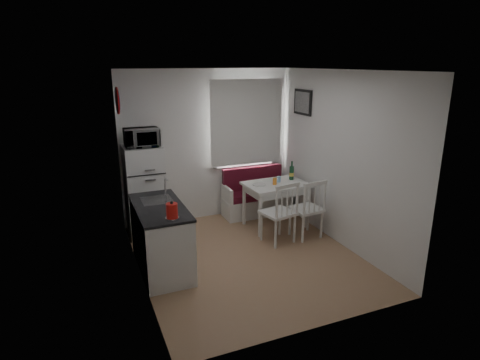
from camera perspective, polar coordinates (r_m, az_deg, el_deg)
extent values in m
cube|color=tan|center=(5.88, 1.10, -10.86)|extent=(3.00, 3.50, 0.02)
cube|color=white|center=(5.23, 1.27, 15.36)|extent=(3.00, 3.50, 0.02)
cube|color=white|center=(7.01, -4.61, 4.88)|extent=(3.00, 0.02, 2.60)
cube|color=white|center=(3.95, 11.49, -4.63)|extent=(3.00, 0.02, 2.60)
cube|color=white|center=(5.02, -14.70, -0.29)|extent=(0.02, 3.50, 2.60)
cube|color=white|center=(6.15, 14.09, 2.81)|extent=(0.02, 3.50, 2.60)
cube|color=white|center=(7.16, 0.78, 7.83)|extent=(1.22, 0.06, 1.47)
cube|color=white|center=(7.09, 1.00, 8.15)|extent=(1.35, 0.02, 1.50)
cube|color=white|center=(5.50, -11.16, -8.23)|extent=(0.60, 1.30, 0.86)
cube|color=black|center=(5.33, -11.42, -3.78)|extent=(0.62, 1.32, 0.03)
cube|color=#99999E|center=(5.58, -11.72, -3.26)|extent=(0.40, 0.40, 0.10)
cylinder|color=silver|center=(5.72, -10.61, -0.80)|extent=(0.02, 0.02, 0.26)
cylinder|color=navy|center=(6.29, -16.97, 10.74)|extent=(0.03, 0.40, 0.40)
cube|color=black|center=(6.92, 8.89, 10.87)|extent=(0.04, 0.52, 0.42)
cube|color=white|center=(7.36, 2.29, -3.69)|extent=(1.20, 0.46, 0.33)
cube|color=maroon|center=(7.29, 2.31, -2.04)|extent=(1.15, 0.43, 0.11)
cube|color=maroon|center=(7.36, 1.76, 0.27)|extent=(1.15, 0.09, 0.43)
cube|color=white|center=(6.70, 5.12, -0.64)|extent=(1.04, 0.75, 0.04)
cube|color=white|center=(6.72, 5.11, -1.30)|extent=(0.94, 0.65, 0.12)
cylinder|color=white|center=(6.82, 5.04, -3.69)|extent=(0.06, 0.06, 0.72)
cube|color=white|center=(6.20, 5.45, -4.67)|extent=(0.54, 0.52, 0.04)
cube|color=white|center=(5.94, 6.41, -2.92)|extent=(0.44, 0.13, 0.48)
cube|color=white|center=(6.44, 9.39, -4.11)|extent=(0.49, 0.48, 0.04)
cube|color=white|center=(6.20, 10.44, -2.44)|extent=(0.43, 0.09, 0.47)
cube|color=white|center=(6.56, -13.38, -1.53)|extent=(0.58, 0.58, 1.45)
imported|color=white|center=(6.30, -13.82, 5.87)|extent=(0.51, 0.35, 0.28)
cylinder|color=red|center=(4.81, -9.65, -4.35)|extent=(0.16, 0.16, 0.22)
cylinder|color=orange|center=(6.61, 4.96, -0.18)|extent=(0.07, 0.07, 0.11)
cylinder|color=#8DC6F0|center=(6.76, 5.55, 0.12)|extent=(0.06, 0.06, 0.10)
cylinder|color=white|center=(6.58, 2.73, -0.66)|extent=(0.22, 0.22, 0.02)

